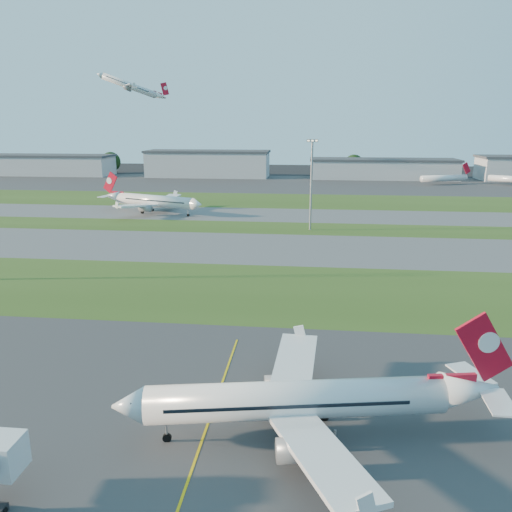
# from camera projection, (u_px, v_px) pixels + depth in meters

# --- Properties ---
(ground) EXTENTS (700.00, 700.00, 0.00)m
(ground) POSITION_uv_depth(u_px,v_px,m) (129.00, 483.00, 42.68)
(ground) COLOR black
(ground) RESTS_ON ground
(apron_near) EXTENTS (300.00, 70.00, 0.01)m
(apron_near) POSITION_uv_depth(u_px,v_px,m) (129.00, 483.00, 42.68)
(apron_near) COLOR #333335
(apron_near) RESTS_ON ground
(grass_strip_a) EXTENTS (300.00, 34.00, 0.01)m
(grass_strip_a) POSITION_uv_depth(u_px,v_px,m) (228.00, 290.00, 92.66)
(grass_strip_a) COLOR #304818
(grass_strip_a) RESTS_ON ground
(taxiway_a) EXTENTS (300.00, 32.00, 0.01)m
(taxiway_a) POSITION_uv_depth(u_px,v_px,m) (249.00, 248.00, 124.37)
(taxiway_a) COLOR #515154
(taxiway_a) RESTS_ON ground
(grass_strip_b) EXTENTS (300.00, 18.00, 0.01)m
(grass_strip_b) POSITION_uv_depth(u_px,v_px,m) (259.00, 228.00, 148.40)
(grass_strip_b) COLOR #304818
(grass_strip_b) RESTS_ON ground
(taxiway_b) EXTENTS (300.00, 26.00, 0.01)m
(taxiway_b) POSITION_uv_depth(u_px,v_px,m) (266.00, 215.00, 169.54)
(taxiway_b) COLOR #515154
(taxiway_b) RESTS_ON ground
(grass_strip_c) EXTENTS (300.00, 40.00, 0.01)m
(grass_strip_c) POSITION_uv_depth(u_px,v_px,m) (273.00, 201.00, 201.26)
(grass_strip_c) COLOR #304818
(grass_strip_c) RESTS_ON ground
(apron_far) EXTENTS (400.00, 80.00, 0.01)m
(apron_far) POSITION_uv_depth(u_px,v_px,m) (282.00, 184.00, 258.92)
(apron_far) COLOR #333335
(apron_far) RESTS_ON ground
(yellow_line) EXTENTS (0.25, 60.00, 0.02)m
(yellow_line) POSITION_uv_depth(u_px,v_px,m) (186.00, 488.00, 42.16)
(yellow_line) COLOR gold
(yellow_line) RESTS_ON ground
(airliner_parked) EXTENTS (35.58, 29.92, 11.18)m
(airliner_parked) POSITION_uv_depth(u_px,v_px,m) (299.00, 401.00, 48.18)
(airliner_parked) COLOR silver
(airliner_parked) RESTS_ON ground
(airliner_taxiing) EXTENTS (36.83, 31.19, 12.05)m
(airliner_taxiing) POSITION_uv_depth(u_px,v_px,m) (154.00, 201.00, 171.39)
(airliner_taxiing) COLOR silver
(airliner_taxiing) RESTS_ON ground
(airliner_departing) EXTENTS (33.07, 27.90, 10.69)m
(airliner_departing) POSITION_uv_depth(u_px,v_px,m) (130.00, 86.00, 258.18)
(airliner_departing) COLOR silver
(mini_jet_near) EXTENTS (27.19, 12.64, 9.48)m
(mini_jet_near) POSITION_uv_depth(u_px,v_px,m) (444.00, 178.00, 254.20)
(mini_jet_near) COLOR silver
(mini_jet_near) RESTS_ON ground
(light_mast_centre) EXTENTS (3.20, 0.70, 25.80)m
(light_mast_centre) POSITION_uv_depth(u_px,v_px,m) (311.00, 179.00, 141.12)
(light_mast_centre) COLOR gray
(light_mast_centre) RESTS_ON ground
(hangar_far_west) EXTENTS (91.80, 23.00, 12.20)m
(hangar_far_west) POSITION_uv_depth(u_px,v_px,m) (38.00, 165.00, 301.91)
(hangar_far_west) COLOR #A2A6AA
(hangar_far_west) RESTS_ON ground
(hangar_west) EXTENTS (71.40, 23.00, 15.20)m
(hangar_west) POSITION_uv_depth(u_px,v_px,m) (208.00, 164.00, 290.52)
(hangar_west) COLOR #A2A6AA
(hangar_west) RESTS_ON ground
(hangar_east) EXTENTS (81.60, 23.00, 11.20)m
(hangar_east) POSITION_uv_depth(u_px,v_px,m) (383.00, 169.00, 280.55)
(hangar_east) COLOR #A2A6AA
(hangar_east) RESTS_ON ground
(tree_west) EXTENTS (12.10, 12.10, 13.20)m
(tree_west) POSITION_uv_depth(u_px,v_px,m) (111.00, 162.00, 311.88)
(tree_west) COLOR black
(tree_west) RESTS_ON ground
(tree_mid_west) EXTENTS (9.90, 9.90, 10.80)m
(tree_mid_west) POSITION_uv_depth(u_px,v_px,m) (253.00, 166.00, 298.93)
(tree_mid_west) COLOR black
(tree_mid_west) RESTS_ON ground
(tree_mid_east) EXTENTS (11.55, 11.55, 12.60)m
(tree_mid_east) POSITION_uv_depth(u_px,v_px,m) (354.00, 164.00, 295.28)
(tree_mid_east) COLOR black
(tree_mid_east) RESTS_ON ground
(tree_east) EXTENTS (10.45, 10.45, 11.40)m
(tree_east) POSITION_uv_depth(u_px,v_px,m) (487.00, 167.00, 285.66)
(tree_east) COLOR black
(tree_east) RESTS_ON ground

